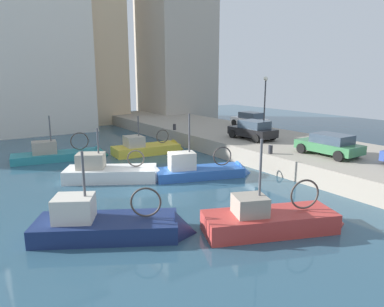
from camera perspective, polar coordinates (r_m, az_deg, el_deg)
water_surface at (r=20.78m, az=-6.03°, el=-4.73°), size 80.00×80.00×0.00m
quay_wall at (r=27.70m, az=15.47°, el=0.56°), size 9.00×56.00×1.20m
fishing_boat_red at (r=14.99m, az=13.47°, el=-11.64°), size 6.30×3.82×4.62m
fishing_boat_yellow at (r=28.54m, az=-6.73°, el=0.29°), size 6.12×2.63×4.00m
fishing_boat_teal at (r=28.00m, az=-20.20°, el=-0.62°), size 7.12×2.95×4.16m
fishing_boat_navy at (r=14.47m, az=-12.19°, el=-12.38°), size 6.40×4.73×4.32m
fishing_boat_white at (r=21.63m, az=-12.07°, el=-3.90°), size 6.26×4.69×4.05m
fishing_boat_blue at (r=21.89m, az=2.02°, el=-3.36°), size 6.42×3.55×4.76m
parked_car_green at (r=23.72m, az=21.36°, el=1.38°), size 2.07×3.96×1.37m
parked_car_black at (r=28.15m, az=9.82°, el=3.81°), size 2.18×3.91×1.48m
parked_car_white at (r=34.79m, az=9.36°, el=5.46°), size 1.86×3.86×1.44m
mooring_bollard_south at (r=23.19m, az=12.57°, el=0.63°), size 0.28×0.28×0.55m
mooring_bollard_mid at (r=32.50m, az=-2.85°, el=4.30°), size 0.28×0.28×0.55m
quay_streetlamp at (r=31.18m, az=11.73°, el=9.21°), size 0.36×0.36×4.83m
waterfront_building_west at (r=49.71m, az=-2.68°, el=18.11°), size 8.49×8.91×21.82m
waterfront_building_west_mid at (r=48.00m, az=-16.22°, el=17.31°), size 7.89×6.58×20.94m
waterfront_building_east at (r=43.13m, az=-24.34°, el=17.03°), size 10.72×8.74×20.53m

